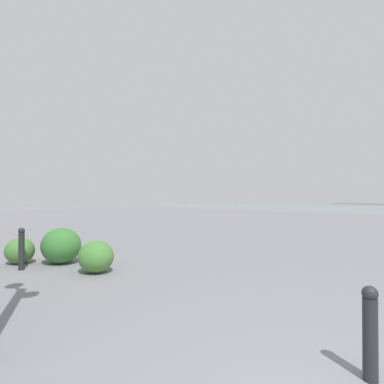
% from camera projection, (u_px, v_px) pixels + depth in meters
% --- Properties ---
extents(bollard_near, '(0.13, 0.13, 0.80)m').
position_uv_depth(bollard_near, '(370.00, 331.00, 2.57)').
color(bollard_near, '#232328').
rests_on(bollard_near, ground).
extents(bollard_mid, '(0.13, 0.13, 0.89)m').
position_uv_depth(bollard_mid, '(21.00, 248.00, 6.39)').
color(bollard_mid, '#232328').
rests_on(bollard_mid, ground).
extents(shrub_low, '(0.76, 0.69, 0.65)m').
position_uv_depth(shrub_low, '(96.00, 257.00, 6.17)').
color(shrub_low, '#477F38').
rests_on(shrub_low, ground).
extents(shrub_round, '(0.96, 0.86, 0.82)m').
position_uv_depth(shrub_round, '(61.00, 246.00, 7.02)').
color(shrub_round, '#387533').
rests_on(shrub_round, ground).
extents(shrub_wide, '(0.70, 0.63, 0.59)m').
position_uv_depth(shrub_wide, '(20.00, 251.00, 6.98)').
color(shrub_wide, '#477F38').
rests_on(shrub_wide, ground).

